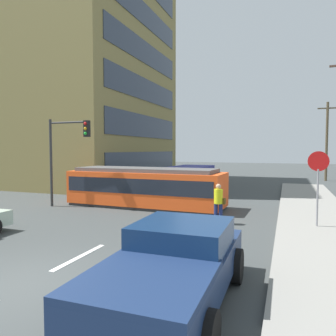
{
  "coord_description": "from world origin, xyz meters",
  "views": [
    {
      "loc": [
        5.53,
        -5.58,
        3.09
      ],
      "look_at": [
        -0.2,
        9.8,
        2.13
      ],
      "focal_mm": 34.27,
      "sensor_mm": 36.0,
      "label": 1
    }
  ],
  "objects_px": {
    "parked_sedan_far": "(151,178)",
    "pedestrian_crossing": "(219,201)",
    "streetcar_tram": "(145,187)",
    "parked_sedan_furthest": "(177,173)",
    "city_bus": "(189,177)",
    "pickup_truck_parked": "(175,265)",
    "stop_sign": "(318,173)",
    "parked_sedan_mid": "(121,185)",
    "utility_pole_far": "(327,140)",
    "traffic_light_mast": "(66,146)"
  },
  "relations": [
    {
      "from": "pickup_truck_parked",
      "to": "parked_sedan_mid",
      "type": "relative_size",
      "value": 1.14
    },
    {
      "from": "streetcar_tram",
      "to": "city_bus",
      "type": "height_order",
      "value": "streetcar_tram"
    },
    {
      "from": "city_bus",
      "to": "stop_sign",
      "type": "xyz_separation_m",
      "value": [
        7.87,
        -9.14,
        1.14
      ]
    },
    {
      "from": "pedestrian_crossing",
      "to": "utility_pole_far",
      "type": "xyz_separation_m",
      "value": [
        6.22,
        21.84,
        3.08
      ]
    },
    {
      "from": "parked_sedan_mid",
      "to": "city_bus",
      "type": "bearing_deg",
      "value": 35.82
    },
    {
      "from": "parked_sedan_far",
      "to": "utility_pole_far",
      "type": "bearing_deg",
      "value": 33.16
    },
    {
      "from": "streetcar_tram",
      "to": "pedestrian_crossing",
      "type": "bearing_deg",
      "value": -30.16
    },
    {
      "from": "streetcar_tram",
      "to": "pickup_truck_parked",
      "type": "bearing_deg",
      "value": -62.54
    },
    {
      "from": "traffic_light_mast",
      "to": "utility_pole_far",
      "type": "bearing_deg",
      "value": 55.12
    },
    {
      "from": "parked_sedan_mid",
      "to": "traffic_light_mast",
      "type": "distance_m",
      "value": 6.22
    },
    {
      "from": "city_bus",
      "to": "parked_sedan_far",
      "type": "relative_size",
      "value": 1.18
    },
    {
      "from": "parked_sedan_far",
      "to": "utility_pole_far",
      "type": "height_order",
      "value": "utility_pole_far"
    },
    {
      "from": "pickup_truck_parked",
      "to": "stop_sign",
      "type": "xyz_separation_m",
      "value": [
        3.16,
        7.52,
        1.4
      ]
    },
    {
      "from": "pedestrian_crossing",
      "to": "streetcar_tram",
      "type": "bearing_deg",
      "value": 149.84
    },
    {
      "from": "city_bus",
      "to": "pedestrian_crossing",
      "type": "distance_m",
      "value": 10.37
    },
    {
      "from": "city_bus",
      "to": "pickup_truck_parked",
      "type": "bearing_deg",
      "value": -74.22
    },
    {
      "from": "parked_sedan_far",
      "to": "pedestrian_crossing",
      "type": "bearing_deg",
      "value": -55.73
    },
    {
      "from": "city_bus",
      "to": "parked_sedan_furthest",
      "type": "distance_m",
      "value": 10.04
    },
    {
      "from": "parked_sedan_mid",
      "to": "stop_sign",
      "type": "relative_size",
      "value": 1.53
    },
    {
      "from": "parked_sedan_furthest",
      "to": "traffic_light_mast",
      "type": "xyz_separation_m",
      "value": [
        -0.13,
        -17.71,
        2.67
      ]
    },
    {
      "from": "parked_sedan_furthest",
      "to": "pedestrian_crossing",
      "type": "bearing_deg",
      "value": -66.27
    },
    {
      "from": "streetcar_tram",
      "to": "stop_sign",
      "type": "bearing_deg",
      "value": -15.28
    },
    {
      "from": "stop_sign",
      "to": "parked_sedan_mid",
      "type": "bearing_deg",
      "value": 152.48
    },
    {
      "from": "pickup_truck_parked",
      "to": "parked_sedan_far",
      "type": "xyz_separation_m",
      "value": [
        -8.96,
        19.46,
        -0.17
      ]
    },
    {
      "from": "streetcar_tram",
      "to": "utility_pole_far",
      "type": "distance_m",
      "value": 22.21
    },
    {
      "from": "pedestrian_crossing",
      "to": "parked_sedan_furthest",
      "type": "bearing_deg",
      "value": 113.73
    },
    {
      "from": "pickup_truck_parked",
      "to": "parked_sedan_mid",
      "type": "height_order",
      "value": "pickup_truck_parked"
    },
    {
      "from": "streetcar_tram",
      "to": "pedestrian_crossing",
      "type": "relative_size",
      "value": 5.12
    },
    {
      "from": "city_bus",
      "to": "parked_sedan_furthest",
      "type": "xyz_separation_m",
      "value": [
        -4.07,
        9.16,
        -0.43
      ]
    },
    {
      "from": "streetcar_tram",
      "to": "stop_sign",
      "type": "xyz_separation_m",
      "value": [
        8.25,
        -2.25,
        1.11
      ]
    },
    {
      "from": "city_bus",
      "to": "pickup_truck_parked",
      "type": "xyz_separation_m",
      "value": [
        4.71,
        -16.67,
        -0.25
      ]
    },
    {
      "from": "pedestrian_crossing",
      "to": "parked_sedan_mid",
      "type": "relative_size",
      "value": 0.38
    },
    {
      "from": "parked_sedan_far",
      "to": "parked_sedan_furthest",
      "type": "distance_m",
      "value": 6.37
    },
    {
      "from": "city_bus",
      "to": "traffic_light_mast",
      "type": "distance_m",
      "value": 9.79
    },
    {
      "from": "parked_sedan_mid",
      "to": "utility_pole_far",
      "type": "relative_size",
      "value": 0.57
    },
    {
      "from": "stop_sign",
      "to": "parked_sedan_furthest",
      "type": "bearing_deg",
      "value": 123.14
    },
    {
      "from": "stop_sign",
      "to": "utility_pole_far",
      "type": "distance_m",
      "value": 21.69
    },
    {
      "from": "pickup_truck_parked",
      "to": "parked_sedan_far",
      "type": "distance_m",
      "value": 21.42
    },
    {
      "from": "city_bus",
      "to": "pedestrian_crossing",
      "type": "xyz_separation_m",
      "value": [
        4.13,
        -9.51,
        -0.11
      ]
    },
    {
      "from": "parked_sedan_far",
      "to": "traffic_light_mast",
      "type": "relative_size",
      "value": 0.96
    },
    {
      "from": "streetcar_tram",
      "to": "parked_sedan_far",
      "type": "bearing_deg",
      "value": 111.83
    },
    {
      "from": "city_bus",
      "to": "utility_pole_far",
      "type": "distance_m",
      "value": 16.37
    },
    {
      "from": "city_bus",
      "to": "pickup_truck_parked",
      "type": "relative_size",
      "value": 1.06
    },
    {
      "from": "utility_pole_far",
      "to": "city_bus",
      "type": "bearing_deg",
      "value": -130.01
    },
    {
      "from": "pickup_truck_parked",
      "to": "stop_sign",
      "type": "bearing_deg",
      "value": 67.2
    },
    {
      "from": "city_bus",
      "to": "parked_sedan_mid",
      "type": "distance_m",
      "value": 5.02
    },
    {
      "from": "pedestrian_crossing",
      "to": "stop_sign",
      "type": "distance_m",
      "value": 3.96
    },
    {
      "from": "pedestrian_crossing",
      "to": "pickup_truck_parked",
      "type": "xyz_separation_m",
      "value": [
        0.58,
        -7.16,
        -0.15
      ]
    },
    {
      "from": "utility_pole_far",
      "to": "streetcar_tram",
      "type": "bearing_deg",
      "value": -119.16
    },
    {
      "from": "streetcar_tram",
      "to": "pickup_truck_parked",
      "type": "height_order",
      "value": "streetcar_tram"
    }
  ]
}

